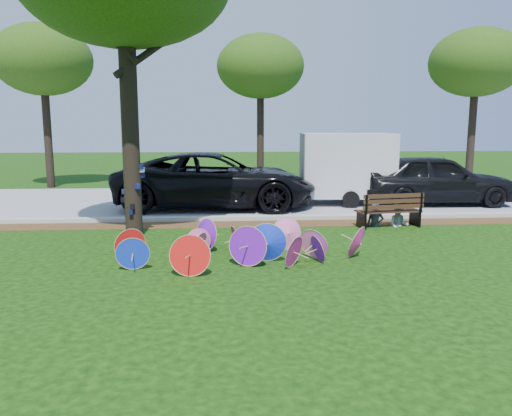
{
  "coord_description": "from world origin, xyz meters",
  "views": [
    {
      "loc": [
        -0.32,
        -9.86,
        2.87
      ],
      "look_at": [
        0.5,
        2.0,
        0.9
      ],
      "focal_mm": 35.0,
      "sensor_mm": 36.0,
      "label": 1
    }
  ],
  "objects_px": {
    "park_bench": "(388,210)",
    "person_left": "(376,204)",
    "parasol_pile": "(245,244)",
    "dark_pickup": "(435,179)",
    "cargo_trailer": "(347,165)",
    "person_right": "(400,207)",
    "black_van": "(216,180)"
  },
  "relations": [
    {
      "from": "park_bench",
      "to": "person_left",
      "type": "height_order",
      "value": "person_left"
    },
    {
      "from": "parasol_pile",
      "to": "person_left",
      "type": "bearing_deg",
      "value": 41.05
    },
    {
      "from": "dark_pickup",
      "to": "cargo_trailer",
      "type": "height_order",
      "value": "cargo_trailer"
    },
    {
      "from": "cargo_trailer",
      "to": "person_left",
      "type": "height_order",
      "value": "cargo_trailer"
    },
    {
      "from": "person_left",
      "to": "person_right",
      "type": "distance_m",
      "value": 0.71
    },
    {
      "from": "cargo_trailer",
      "to": "person_right",
      "type": "bearing_deg",
      "value": -78.8
    },
    {
      "from": "black_van",
      "to": "person_left",
      "type": "bearing_deg",
      "value": -125.71
    },
    {
      "from": "dark_pickup",
      "to": "person_right",
      "type": "distance_m",
      "value": 4.71
    },
    {
      "from": "park_bench",
      "to": "black_van",
      "type": "bearing_deg",
      "value": 134.45
    },
    {
      "from": "parasol_pile",
      "to": "person_left",
      "type": "xyz_separation_m",
      "value": [
        3.91,
        3.41,
        0.29
      ]
    },
    {
      "from": "dark_pickup",
      "to": "cargo_trailer",
      "type": "relative_size",
      "value": 1.66
    },
    {
      "from": "person_right",
      "to": "park_bench",
      "type": "bearing_deg",
      "value": -152.75
    },
    {
      "from": "black_van",
      "to": "cargo_trailer",
      "type": "bearing_deg",
      "value": -80.07
    },
    {
      "from": "parasol_pile",
      "to": "person_right",
      "type": "bearing_deg",
      "value": 36.45
    },
    {
      "from": "parasol_pile",
      "to": "person_left",
      "type": "distance_m",
      "value": 5.2
    },
    {
      "from": "cargo_trailer",
      "to": "black_van",
      "type": "bearing_deg",
      "value": -168.16
    },
    {
      "from": "black_van",
      "to": "person_right",
      "type": "relative_size",
      "value": 6.09
    },
    {
      "from": "cargo_trailer",
      "to": "person_right",
      "type": "distance_m",
      "value": 4.38
    },
    {
      "from": "black_van",
      "to": "cargo_trailer",
      "type": "height_order",
      "value": "cargo_trailer"
    },
    {
      "from": "person_left",
      "to": "person_right",
      "type": "xyz_separation_m",
      "value": [
        0.7,
        0.0,
        -0.09
      ]
    },
    {
      "from": "dark_pickup",
      "to": "person_right",
      "type": "height_order",
      "value": "dark_pickup"
    },
    {
      "from": "cargo_trailer",
      "to": "person_left",
      "type": "xyz_separation_m",
      "value": [
        -0.21,
        -4.27,
        -0.78
      ]
    },
    {
      "from": "park_bench",
      "to": "person_right",
      "type": "height_order",
      "value": "person_right"
    },
    {
      "from": "dark_pickup",
      "to": "black_van",
      "type": "bearing_deg",
      "value": 93.57
    },
    {
      "from": "parasol_pile",
      "to": "person_left",
      "type": "relative_size",
      "value": 4.26
    },
    {
      "from": "dark_pickup",
      "to": "parasol_pile",
      "type": "bearing_deg",
      "value": 137.02
    },
    {
      "from": "black_van",
      "to": "person_left",
      "type": "distance_m",
      "value": 5.89
    },
    {
      "from": "parasol_pile",
      "to": "person_right",
      "type": "relative_size",
      "value": 4.95
    },
    {
      "from": "dark_pickup",
      "to": "park_bench",
      "type": "relative_size",
      "value": 2.9
    },
    {
      "from": "black_van",
      "to": "person_left",
      "type": "height_order",
      "value": "black_van"
    },
    {
      "from": "person_right",
      "to": "parasol_pile",
      "type": "bearing_deg",
      "value": -124.44
    },
    {
      "from": "dark_pickup",
      "to": "cargo_trailer",
      "type": "bearing_deg",
      "value": 84.66
    }
  ]
}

